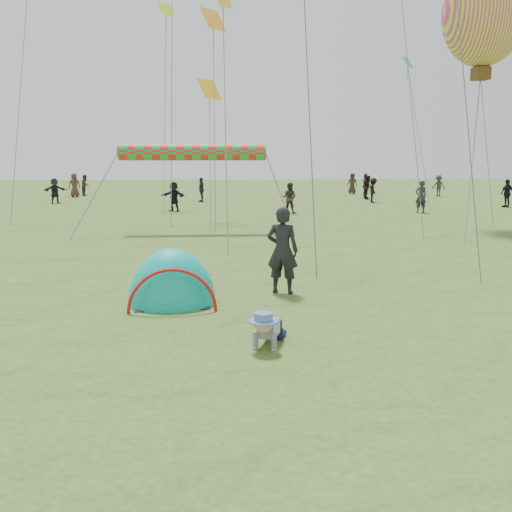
{
  "coord_description": "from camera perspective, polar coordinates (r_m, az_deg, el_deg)",
  "views": [
    {
      "loc": [
        0.03,
        -8.28,
        2.89
      ],
      "look_at": [
        0.81,
        2.67,
        1.0
      ],
      "focal_mm": 40.0,
      "sensor_mm": 36.0,
      "label": 1
    }
  ],
  "objects": [
    {
      "name": "rainbow_tube_kite",
      "position": [
        22.6,
        -6.37,
        10.28
      ],
      "size": [
        5.69,
        0.64,
        0.64
      ],
      "primitive_type": "cylinder",
      "rotation": [
        0.0,
        1.57,
        0.0
      ],
      "color": "red"
    },
    {
      "name": "crowd_person_5",
      "position": [
        39.21,
        -19.47,
        6.17
      ],
      "size": [
        1.53,
        1.17,
        1.61
      ],
      "primitive_type": "imported",
      "rotation": [
        0.0,
        0.0,
        0.53
      ],
      "color": "black",
      "rests_on": "ground"
    },
    {
      "name": "crowd_person_4",
      "position": [
        45.16,
        -17.7,
        6.77
      ],
      "size": [
        1.02,
        0.88,
        1.77
      ],
      "primitive_type": "imported",
      "rotation": [
        0.0,
        0.0,
        3.58
      ],
      "color": "#422B27",
      "rests_on": "ground"
    },
    {
      "name": "crowd_person_13",
      "position": [
        46.68,
        -16.69,
        6.8
      ],
      "size": [
        0.67,
        0.83,
        1.61
      ],
      "primitive_type": "imported",
      "rotation": [
        0.0,
        0.0,
        1.49
      ],
      "color": "#3D3227",
      "rests_on": "ground"
    },
    {
      "name": "crowd_person_8",
      "position": [
        42.79,
        10.87,
        6.92
      ],
      "size": [
        0.81,
        1.13,
        1.78
      ],
      "primitive_type": "imported",
      "rotation": [
        0.0,
        0.0,
        1.17
      ],
      "color": "#2C3B49",
      "rests_on": "ground"
    },
    {
      "name": "crowd_person_14",
      "position": [
        37.11,
        23.82,
        5.76
      ],
      "size": [
        1.05,
        0.71,
        1.66
      ],
      "primitive_type": "imported",
      "rotation": [
        0.0,
        0.0,
        3.49
      ],
      "color": "black",
      "rests_on": "ground"
    },
    {
      "name": "ground",
      "position": [
        8.77,
        -4.09,
        -9.49
      ],
      "size": [
        140.0,
        140.0,
        0.0
      ],
      "primitive_type": "plane",
      "color": "#2C5B1B"
    },
    {
      "name": "crowd_person_6",
      "position": [
        31.71,
        16.16,
        5.71
      ],
      "size": [
        0.64,
        0.43,
        1.72
      ],
      "primitive_type": "imported",
      "rotation": [
        0.0,
        0.0,
        3.18
      ],
      "color": "#23232B",
      "rests_on": "ground"
    },
    {
      "name": "balloon_kite",
      "position": [
        26.84,
        21.85,
        21.1
      ],
      "size": [
        3.41,
        3.41,
        4.77
      ],
      "primitive_type": null,
      "color": "#BCF42D"
    },
    {
      "name": "crawling_toddler",
      "position": [
        8.87,
        1.15,
        -7.15
      ],
      "size": [
        0.81,
        0.95,
        0.62
      ],
      "primitive_type": null,
      "rotation": [
        0.0,
        0.0,
        -0.36
      ],
      "color": "black",
      "rests_on": "ground"
    },
    {
      "name": "diamond_kite_1",
      "position": [
        28.01,
        -4.68,
        16.29
      ],
      "size": [
        1.19,
        1.19,
        0.97
      ],
      "primitive_type": "plane",
      "rotation": [
        1.05,
        0.0,
        0.79
      ],
      "color": "yellow"
    },
    {
      "name": "crowd_person_11",
      "position": [
        31.76,
        -8.21,
        5.91
      ],
      "size": [
        1.54,
        1.14,
        1.62
      ],
      "primitive_type": "imported",
      "rotation": [
        0.0,
        0.0,
        5.78
      ],
      "color": "black",
      "rests_on": "ground"
    },
    {
      "name": "crowd_person_10",
      "position": [
        47.47,
        9.6,
        7.16
      ],
      "size": [
        0.9,
        0.66,
        1.68
      ],
      "primitive_type": "imported",
      "rotation": [
        0.0,
        0.0,
        6.12
      ],
      "color": "#31221E",
      "rests_on": "ground"
    },
    {
      "name": "crowd_person_2",
      "position": [
        38.52,
        -5.48,
        6.63
      ],
      "size": [
        0.49,
        0.98,
        1.62
      ],
      "primitive_type": "imported",
      "rotation": [
        0.0,
        0.0,
        4.61
      ],
      "color": "#1B262E",
      "rests_on": "ground"
    },
    {
      "name": "crowd_person_7",
      "position": [
        41.37,
        11.15,
        6.74
      ],
      "size": [
        0.82,
        0.95,
        1.68
      ],
      "primitive_type": "imported",
      "rotation": [
        0.0,
        0.0,
        1.32
      ],
      "color": "black",
      "rests_on": "ground"
    },
    {
      "name": "diamond_kite_3",
      "position": [
        39.17,
        14.96,
        18.21
      ],
      "size": [
        0.86,
        0.86,
        0.71
      ],
      "primitive_type": "plane",
      "rotation": [
        1.05,
        0.0,
        0.79
      ],
      "color": "#3BB360"
    },
    {
      "name": "diamond_kite_7",
      "position": [
        28.48,
        -4.31,
        22.53
      ],
      "size": [
        1.23,
        1.23,
        1.0
      ],
      "primitive_type": "plane",
      "rotation": [
        1.05,
        0.0,
        0.79
      ],
      "color": "orange"
    },
    {
      "name": "popup_tent",
      "position": [
        11.6,
        -8.36,
        -4.77
      ],
      "size": [
        1.85,
        1.57,
        2.26
      ],
      "primitive_type": "ellipsoid",
      "rotation": [
        0.0,
        0.0,
        0.08
      ],
      "color": "#03898E",
      "rests_on": "ground"
    },
    {
      "name": "standing_adult",
      "position": [
        12.22,
        2.66,
        0.56
      ],
      "size": [
        0.79,
        0.65,
        1.87
      ],
      "primitive_type": "imported",
      "rotation": [
        0.0,
        0.0,
        2.8
      ],
      "color": "black",
      "rests_on": "ground"
    },
    {
      "name": "crowd_person_15",
      "position": [
        38.42,
        11.64,
        6.46
      ],
      "size": [
        0.98,
        1.19,
        1.61
      ],
      "primitive_type": "imported",
      "rotation": [
        0.0,
        0.0,
        1.13
      ],
      "color": "black",
      "rests_on": "ground"
    },
    {
      "name": "diamond_kite_2",
      "position": [
        36.11,
        -9.0,
        23.2
      ],
      "size": [
        0.98,
        0.98,
        0.8
      ],
      "primitive_type": "plane",
      "rotation": [
        1.05,
        0.0,
        0.79
      ],
      "color": "#CDFE16"
    },
    {
      "name": "crowd_person_3",
      "position": [
        46.04,
        17.79,
        6.72
      ],
      "size": [
        1.15,
        1.17,
        1.62
      ],
      "primitive_type": "imported",
      "rotation": [
        0.0,
        0.0,
        5.47
      ],
      "color": "#2D2D31",
      "rests_on": "ground"
    },
    {
      "name": "crowd_person_1",
      "position": [
        30.28,
        3.35,
        5.81
      ],
      "size": [
        0.97,
        0.89,
        1.62
      ],
      "primitive_type": "imported",
      "rotation": [
        0.0,
        0.0,
        2.71
      ],
      "color": "#342E25",
      "rests_on": "ground"
    }
  ]
}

